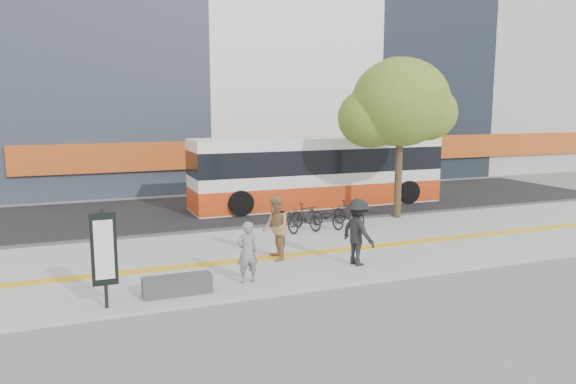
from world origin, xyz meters
name	(u,v)px	position (x,y,z in m)	size (l,w,h in m)	color
ground	(265,271)	(0.00, 0.00, 0.00)	(120.00, 120.00, 0.00)	slate
sidewalk	(249,256)	(0.00, 1.50, 0.04)	(40.00, 7.00, 0.08)	gray
tactile_strip	(254,259)	(0.00, 1.00, 0.09)	(40.00, 0.45, 0.01)	gold
street	(195,212)	(0.00, 9.00, 0.03)	(40.00, 8.00, 0.06)	black
curb	(219,231)	(0.00, 5.00, 0.07)	(40.00, 0.25, 0.14)	#38383B
bench	(177,285)	(-2.60, -1.20, 0.30)	(1.60, 0.45, 0.45)	#38383B
signboard	(104,251)	(-4.20, -1.51, 1.37)	(0.55, 0.10, 2.20)	black
street_tree	(398,104)	(7.18, 4.82, 4.51)	(4.40, 3.80, 6.31)	#3C291B
bus	(318,173)	(5.49, 8.50, 1.49)	(11.39, 2.70, 3.03)	white
bicycle_row	(316,217)	(3.34, 4.00, 0.52)	(3.55, 1.69, 0.93)	black
seated_woman	(247,252)	(-0.80, -0.93, 0.86)	(0.57, 0.37, 1.56)	black
pedestrian_tan	(276,228)	(0.58, 0.74, 1.01)	(0.91, 0.71, 1.87)	#9B7146
pedestrian_dark	(358,232)	(2.53, -0.56, 1.01)	(1.20, 0.69, 1.85)	black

